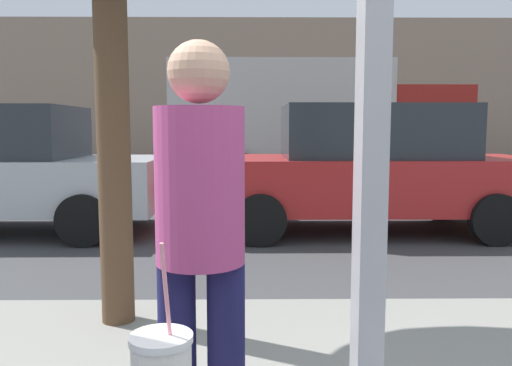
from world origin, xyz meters
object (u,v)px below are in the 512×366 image
object	(u,v)px
parked_car_silver	(5,169)
parked_car_red	(366,168)
box_truck	(310,121)
pedestrian	(200,237)

from	to	relation	value
parked_car_silver	parked_car_red	world-z (taller)	parked_car_red
parked_car_red	box_truck	distance (m)	5.14
parked_car_silver	pedestrian	bearing A→B (deg)	-58.88
parked_car_red	pedestrian	bearing A→B (deg)	-108.65
parked_car_silver	box_truck	world-z (taller)	box_truck
parked_car_silver	parked_car_red	xyz separation A→B (m)	(4.95, 0.00, 0.01)
parked_car_silver	parked_car_red	distance (m)	4.95
parked_car_silver	pedestrian	xyz separation A→B (m)	(3.17, -5.25, 0.17)
parked_car_red	box_truck	bearing A→B (deg)	92.07
box_truck	pedestrian	xyz separation A→B (m)	(-1.59, -10.34, -0.55)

